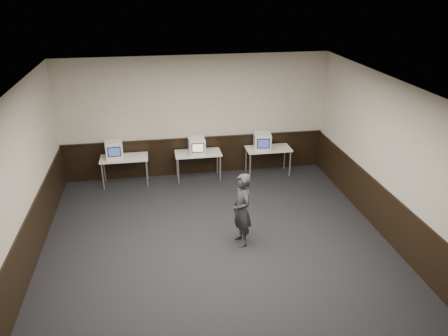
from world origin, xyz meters
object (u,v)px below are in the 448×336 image
object	(u,v)px
desk_left	(124,160)
emac_center	(197,146)
desk_center	(198,155)
emac_left	(114,150)
person	(242,210)
desk_right	(268,151)
emac_right	(262,141)

from	to	relation	value
desk_left	emac_center	xyz separation A→B (m)	(1.87, -0.04, 0.28)
desk_center	emac_left	distance (m)	2.15
desk_left	person	bearing A→B (deg)	-53.25
desk_left	desk_center	bearing A→B (deg)	0.00
desk_right	emac_center	world-z (taller)	emac_center
desk_right	person	distance (m)	3.50
desk_center	desk_right	world-z (taller)	same
desk_left	emac_center	size ratio (longest dim) A/B	2.63
emac_center	person	distance (m)	3.22
desk_center	person	distance (m)	3.25
desk_left	person	distance (m)	4.01
desk_center	person	world-z (taller)	person
desk_right	emac_right	distance (m)	0.35
desk_left	desk_right	xyz separation A→B (m)	(3.80, 0.00, 0.00)
desk_left	emac_left	bearing A→B (deg)	173.15
desk_right	emac_center	xyz separation A→B (m)	(-1.93, -0.04, 0.28)
emac_center	person	bearing A→B (deg)	-81.14
desk_left	emac_right	distance (m)	3.63
desk_right	desk_center	bearing A→B (deg)	180.00
emac_center	emac_right	distance (m)	1.75
desk_left	desk_center	world-z (taller)	same
person	desk_left	bearing A→B (deg)	-153.96
desk_left	emac_left	world-z (taller)	emac_left
desk_center	emac_center	size ratio (longest dim) A/B	2.63
emac_left	emac_right	world-z (taller)	emac_right
emac_center	emac_right	xyz separation A→B (m)	(1.75, -0.01, 0.01)
emac_right	desk_left	bearing A→B (deg)	-172.49
desk_left	emac_center	distance (m)	1.89
desk_center	desk_right	bearing A→B (deg)	0.00
desk_left	emac_center	bearing A→B (deg)	-1.17
emac_left	emac_center	xyz separation A→B (m)	(2.10, -0.07, -0.01)
desk_right	emac_left	bearing A→B (deg)	179.61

